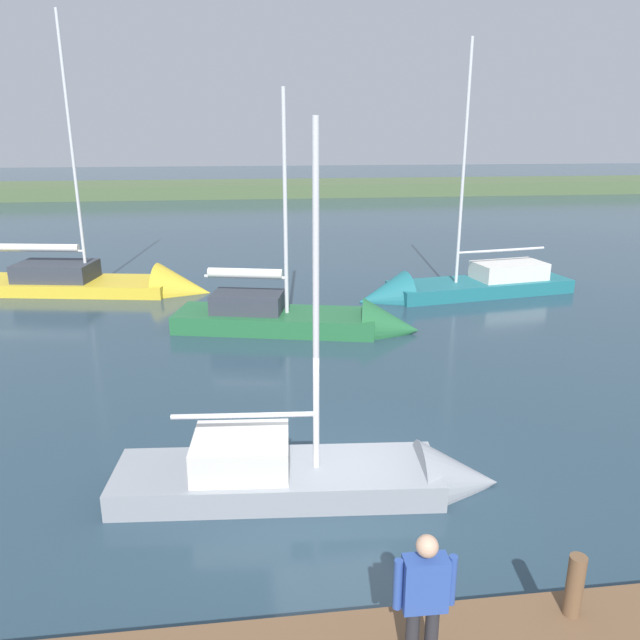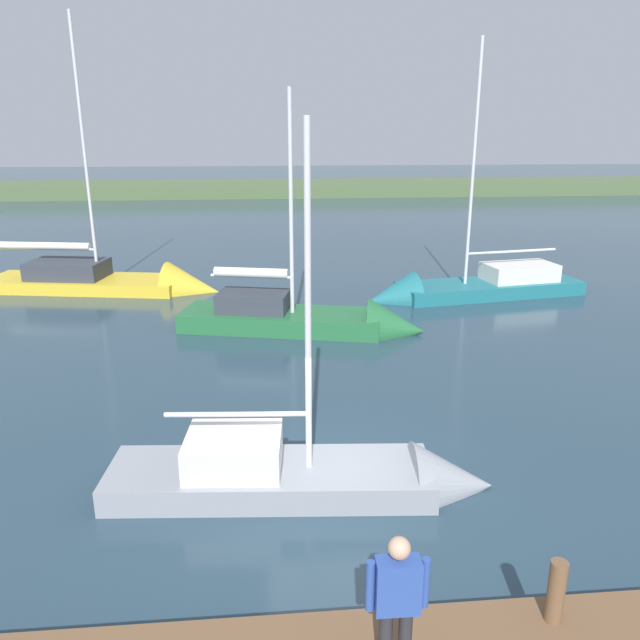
{
  "view_description": "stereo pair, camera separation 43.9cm",
  "coord_description": "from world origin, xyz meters",
  "views": [
    {
      "loc": [
        1.57,
        9.52,
        6.09
      ],
      "look_at": [
        -0.08,
        -3.76,
        1.93
      ],
      "focal_mm": 34.6,
      "sensor_mm": 36.0,
      "label": 1
    },
    {
      "loc": [
        1.14,
        9.56,
        6.09
      ],
      "look_at": [
        -0.08,
        -3.76,
        1.93
      ],
      "focal_mm": 34.6,
      "sensor_mm": 36.0,
      "label": 2
    }
  ],
  "objects": [
    {
      "name": "ground_plane",
      "position": [
        0.0,
        0.0,
        0.0
      ],
      "size": [
        200.0,
        200.0,
        0.0
      ],
      "primitive_type": "plane",
      "color": "#263D4C"
    },
    {
      "name": "far_shoreline",
      "position": [
        0.0,
        -51.2,
        0.0
      ],
      "size": [
        180.0,
        8.0,
        2.4
      ],
      "primitive_type": "cube",
      "color": "#4C603D",
      "rests_on": "ground_plane"
    },
    {
      "name": "mooring_post_near",
      "position": [
        -2.07,
        4.06,
        1.06
      ],
      "size": [
        0.2,
        0.2,
        0.79
      ],
      "primitive_type": "cylinder",
      "color": "brown",
      "rests_on": "dock_pier"
    },
    {
      "name": "sailboat_far_left",
      "position": [
        0.29,
        0.12,
        0.16
      ],
      "size": [
        6.82,
        2.07,
        7.0
      ],
      "rotation": [
        0.0,
        0.0,
        3.07
      ],
      "color": "gray",
      "rests_on": "ground_plane"
    },
    {
      "name": "sailboat_inner_slip",
      "position": [
        -0.43,
        -8.87,
        0.23
      ],
      "size": [
        7.87,
        3.63,
        8.08
      ],
      "rotation": [
        0.0,
        0.0,
        2.91
      ],
      "color": "#236638",
      "rests_on": "ground_plane"
    },
    {
      "name": "sailboat_far_right",
      "position": [
        -6.25,
        -12.44,
        0.15
      ],
      "size": [
        8.71,
        3.42,
        10.09
      ],
      "rotation": [
        0.0,
        0.0,
        0.17
      ],
      "color": "#1E6B75",
      "rests_on": "ground_plane"
    },
    {
      "name": "sailboat_near_dock",
      "position": [
        6.82,
        -14.63,
        0.14
      ],
      "size": [
        9.45,
        3.87,
        11.2
      ],
      "rotation": [
        0.0,
        0.0,
        2.96
      ],
      "color": "gold",
      "rests_on": "ground_plane"
    },
    {
      "name": "person_on_dock",
      "position": [
        -0.08,
        4.64,
        1.62
      ],
      "size": [
        0.64,
        0.23,
        1.67
      ],
      "rotation": [
        0.0,
        0.0,
        4.7
      ],
      "color": "#28282D",
      "rests_on": "dock_pier"
    }
  ]
}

